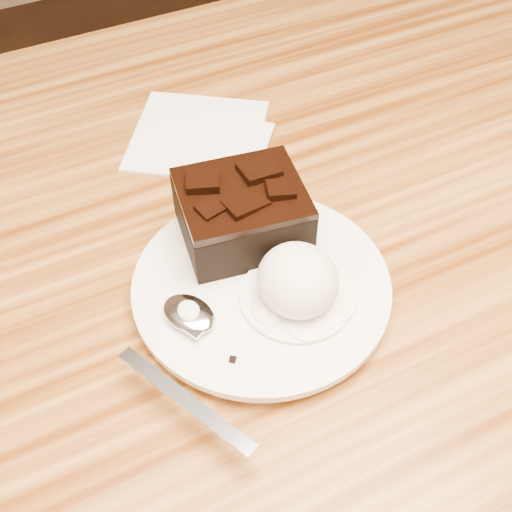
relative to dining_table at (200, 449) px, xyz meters
name	(u,v)px	position (x,y,z in m)	size (l,w,h in m)	color
dining_table	(200,449)	(0.00, 0.00, 0.00)	(1.20, 0.80, 0.75)	#552808
plate	(261,289)	(0.05, -0.07, 0.38)	(0.21, 0.21, 0.02)	silver
brownie	(242,216)	(0.06, -0.01, 0.42)	(0.10, 0.09, 0.05)	black
ice_cream_scoop	(298,280)	(0.07, -0.09, 0.42)	(0.06, 0.07, 0.05)	silver
melt_puddle	(297,297)	(0.07, -0.09, 0.39)	(0.09, 0.09, 0.00)	white
spoon	(189,315)	(-0.01, -0.07, 0.40)	(0.03, 0.18, 0.01)	silver
napkin	(198,134)	(0.09, 0.15, 0.38)	(0.13, 0.13, 0.01)	white
crumb_a	(200,320)	(-0.01, -0.08, 0.39)	(0.01, 0.01, 0.00)	black
crumb_b	(233,359)	(0.00, -0.12, 0.39)	(0.01, 0.01, 0.00)	black
crumb_c	(270,297)	(0.05, -0.09, 0.39)	(0.01, 0.00, 0.00)	black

